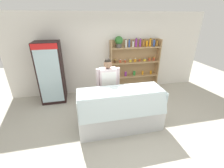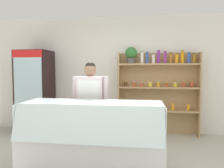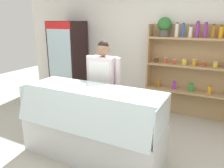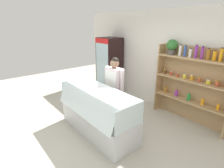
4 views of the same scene
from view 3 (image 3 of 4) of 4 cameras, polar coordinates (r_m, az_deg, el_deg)
The scene contains 6 objects.
ground_plane at distance 3.23m, azimuth -2.62°, elevation -19.70°, with size 12.00×12.00×0.00m, color #B7B2A3.
back_wall at distance 4.77m, azimuth 11.14°, elevation 9.29°, with size 6.80×0.10×2.70m, color white.
drinks_fridge at distance 5.35m, azimuth -11.28°, elevation 5.63°, with size 0.73×0.64×1.90m.
shelving_unit at distance 4.46m, azimuth 19.88°, elevation 5.18°, with size 1.77×0.29×1.97m.
deli_display_case at distance 3.23m, azimuth -5.14°, elevation -13.18°, with size 1.99×0.80×1.01m.
shop_clerk at distance 3.57m, azimuth -2.33°, elevation 0.71°, with size 0.62×0.25×1.60m.
Camera 3 is at (1.32, -2.26, 1.88)m, focal length 35.00 mm.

